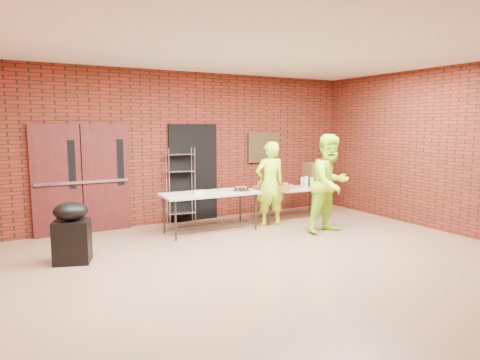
{
  "coord_description": "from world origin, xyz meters",
  "views": [
    {
      "loc": [
        -3.47,
        -5.09,
        2.09
      ],
      "look_at": [
        0.12,
        1.4,
        1.12
      ],
      "focal_mm": 32.0,
      "sensor_mm": 36.0,
      "label": 1
    }
  ],
  "objects_px": {
    "coffee_dispenser": "(314,174)",
    "volunteer_woman": "(270,184)",
    "volunteer_man": "(330,184)",
    "wire_rack": "(181,186)",
    "table_right": "(291,191)",
    "covered_grill": "(72,232)",
    "table_left": "(210,196)"
  },
  "relations": [
    {
      "from": "coffee_dispenser",
      "to": "volunteer_woman",
      "type": "xyz_separation_m",
      "value": [
        -1.45,
        -0.38,
        -0.08
      ]
    },
    {
      "from": "volunteer_man",
      "to": "wire_rack",
      "type": "bearing_deg",
      "value": 130.51
    },
    {
      "from": "table_right",
      "to": "volunteer_woman",
      "type": "bearing_deg",
      "value": -151.9
    },
    {
      "from": "covered_grill",
      "to": "wire_rack",
      "type": "bearing_deg",
      "value": 53.3
    },
    {
      "from": "covered_grill",
      "to": "table_right",
      "type": "bearing_deg",
      "value": 29.2
    },
    {
      "from": "wire_rack",
      "to": "volunteer_man",
      "type": "bearing_deg",
      "value": -36.53
    },
    {
      "from": "table_left",
      "to": "covered_grill",
      "type": "distance_m",
      "value": 2.74
    },
    {
      "from": "wire_rack",
      "to": "volunteer_man",
      "type": "relative_size",
      "value": 0.84
    },
    {
      "from": "volunteer_woman",
      "to": "volunteer_man",
      "type": "xyz_separation_m",
      "value": [
        0.72,
        -1.02,
        0.08
      ]
    },
    {
      "from": "table_left",
      "to": "volunteer_man",
      "type": "height_order",
      "value": "volunteer_man"
    },
    {
      "from": "coffee_dispenser",
      "to": "table_right",
      "type": "bearing_deg",
      "value": -173.36
    },
    {
      "from": "wire_rack",
      "to": "table_left",
      "type": "bearing_deg",
      "value": -69.62
    },
    {
      "from": "volunteer_woman",
      "to": "volunteer_man",
      "type": "height_order",
      "value": "volunteer_man"
    },
    {
      "from": "wire_rack",
      "to": "volunteer_woman",
      "type": "height_order",
      "value": "volunteer_woman"
    },
    {
      "from": "wire_rack",
      "to": "volunteer_woman",
      "type": "distance_m",
      "value": 1.88
    },
    {
      "from": "wire_rack",
      "to": "volunteer_woman",
      "type": "relative_size",
      "value": 0.92
    },
    {
      "from": "table_right",
      "to": "volunteer_man",
      "type": "xyz_separation_m",
      "value": [
        -0.03,
        -1.32,
        0.32
      ]
    },
    {
      "from": "wire_rack",
      "to": "table_right",
      "type": "bearing_deg",
      "value": -12.47
    },
    {
      "from": "covered_grill",
      "to": "volunteer_woman",
      "type": "xyz_separation_m",
      "value": [
        3.93,
        0.58,
        0.4
      ]
    },
    {
      "from": "volunteer_woman",
      "to": "coffee_dispenser",
      "type": "bearing_deg",
      "value": -158.63
    },
    {
      "from": "wire_rack",
      "to": "covered_grill",
      "type": "relative_size",
      "value": 1.71
    },
    {
      "from": "covered_grill",
      "to": "volunteer_woman",
      "type": "height_order",
      "value": "volunteer_woman"
    },
    {
      "from": "table_right",
      "to": "coffee_dispenser",
      "type": "relative_size",
      "value": 3.31
    },
    {
      "from": "table_left",
      "to": "covered_grill",
      "type": "relative_size",
      "value": 2.04
    },
    {
      "from": "covered_grill",
      "to": "volunteer_woman",
      "type": "distance_m",
      "value": 4.0
    },
    {
      "from": "coffee_dispenser",
      "to": "volunteer_man",
      "type": "xyz_separation_m",
      "value": [
        -0.73,
        -1.4,
        -0.0
      ]
    },
    {
      "from": "wire_rack",
      "to": "volunteer_woman",
      "type": "bearing_deg",
      "value": -28.77
    },
    {
      "from": "wire_rack",
      "to": "coffee_dispenser",
      "type": "xyz_separation_m",
      "value": [
        2.98,
        -0.71,
        0.15
      ]
    },
    {
      "from": "covered_grill",
      "to": "table_left",
      "type": "bearing_deg",
      "value": 33.47
    },
    {
      "from": "wire_rack",
      "to": "table_right",
      "type": "distance_m",
      "value": 2.42
    },
    {
      "from": "table_left",
      "to": "table_right",
      "type": "height_order",
      "value": "table_left"
    },
    {
      "from": "coffee_dispenser",
      "to": "covered_grill",
      "type": "bearing_deg",
      "value": -169.92
    }
  ]
}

